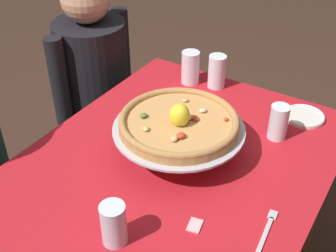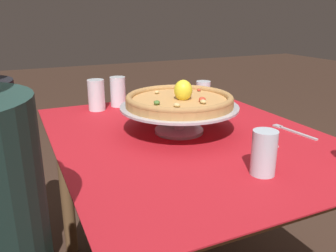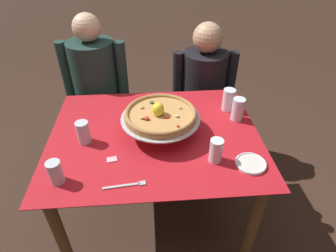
{
  "view_description": "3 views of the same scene",
  "coord_description": "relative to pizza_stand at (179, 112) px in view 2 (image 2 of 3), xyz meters",
  "views": [
    {
      "loc": [
        -0.96,
        -0.57,
        1.66
      ],
      "look_at": [
        0.07,
        0.08,
        0.8
      ],
      "focal_mm": 46.55,
      "sensor_mm": 36.0,
      "label": 1
    },
    {
      "loc": [
        -1.06,
        0.57,
        1.16
      ],
      "look_at": [
        0.04,
        0.06,
        0.76
      ],
      "focal_mm": 37.17,
      "sensor_mm": 36.0,
      "label": 2
    },
    {
      "loc": [
        -0.02,
        -1.24,
        1.71
      ],
      "look_at": [
        0.08,
        0.03,
        0.77
      ],
      "focal_mm": 30.01,
      "sensor_mm": 36.0,
      "label": 3
    }
  ],
  "objects": [
    {
      "name": "dining_table",
      "position": [
        -0.04,
        -0.02,
        -0.19
      ],
      "size": [
        1.17,
        0.93,
        0.73
      ],
      "color": "brown",
      "rests_on": "ground"
    },
    {
      "name": "pizza",
      "position": [
        -0.0,
        -0.0,
        0.05
      ],
      "size": [
        0.39,
        0.39,
        0.1
      ],
      "color": "tan",
      "rests_on": "pizza_stand"
    },
    {
      "name": "water_glass_side_left",
      "position": [
        -0.41,
        -0.05,
        -0.02
      ],
      "size": [
        0.07,
        0.07,
        0.13
      ],
      "color": "silver",
      "rests_on": "dining_table"
    },
    {
      "name": "water_glass_back_right",
      "position": [
        0.43,
        0.2,
        -0.02
      ],
      "size": [
        0.08,
        0.08,
        0.14
      ],
      "color": "white",
      "rests_on": "dining_table"
    },
    {
      "name": "sugar_packet",
      "position": [
        -0.26,
        -0.21,
        -0.07
      ],
      "size": [
        0.06,
        0.05,
        0.0
      ],
      "primitive_type": "cube",
      "rotation": [
        0.0,
        0.0,
        0.2
      ],
      "color": "beige",
      "rests_on": "dining_table"
    },
    {
      "name": "side_plate",
      "position": [
        0.43,
        -0.3,
        -0.07
      ],
      "size": [
        0.15,
        0.15,
        0.02
      ],
      "color": "silver",
      "rests_on": "dining_table"
    },
    {
      "name": "water_glass_side_right",
      "position": [
        0.46,
        0.09,
        -0.02
      ],
      "size": [
        0.07,
        0.07,
        0.14
      ],
      "color": "white",
      "rests_on": "dining_table"
    },
    {
      "name": "pizza_stand",
      "position": [
        0.0,
        0.0,
        0.0
      ],
      "size": [
        0.43,
        0.43,
        0.1
      ],
      "color": "#B7B7C1",
      "rests_on": "dining_table"
    },
    {
      "name": "water_glass_front_right",
      "position": [
        0.26,
        -0.25,
        -0.02
      ],
      "size": [
        0.07,
        0.07,
        0.13
      ],
      "color": "white",
      "rests_on": "dining_table"
    },
    {
      "name": "dinner_fork",
      "position": [
        -0.17,
        -0.38,
        -0.07
      ],
      "size": [
        0.2,
        0.04,
        0.01
      ],
      "color": "#B7B7C1",
      "rests_on": "dining_table"
    }
  ]
}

